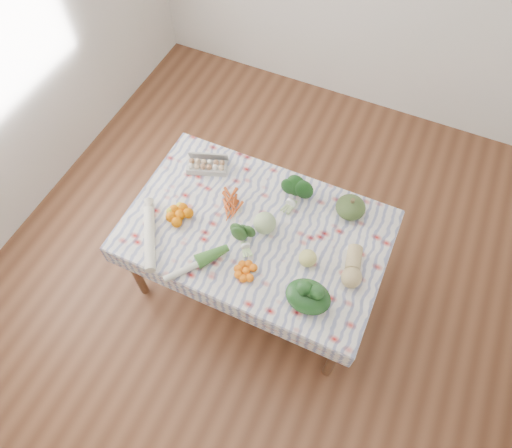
% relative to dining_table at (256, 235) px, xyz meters
% --- Properties ---
extents(ground, '(4.50, 4.50, 0.00)m').
position_rel_dining_table_xyz_m(ground, '(0.00, 0.00, -0.68)').
color(ground, brown).
rests_on(ground, ground).
extents(dining_table, '(1.60, 1.00, 0.75)m').
position_rel_dining_table_xyz_m(dining_table, '(0.00, 0.00, 0.00)').
color(dining_table, brown).
rests_on(dining_table, ground).
extents(tablecloth, '(1.66, 1.06, 0.01)m').
position_rel_dining_table_xyz_m(tablecloth, '(0.00, 0.00, 0.08)').
color(tablecloth, silver).
rests_on(tablecloth, dining_table).
extents(egg_carton, '(0.29, 0.20, 0.07)m').
position_rel_dining_table_xyz_m(egg_carton, '(-0.50, 0.29, 0.12)').
color(egg_carton, '#B6B6B0').
rests_on(egg_carton, tablecloth).
extents(carrot_bunch, '(0.25, 0.24, 0.04)m').
position_rel_dining_table_xyz_m(carrot_bunch, '(-0.20, 0.08, 0.10)').
color(carrot_bunch, '#C64D18').
rests_on(carrot_bunch, tablecloth).
extents(kale_bunch, '(0.20, 0.18, 0.16)m').
position_rel_dining_table_xyz_m(kale_bunch, '(0.14, 0.30, 0.16)').
color(kale_bunch, '#123B12').
rests_on(kale_bunch, tablecloth).
extents(kabocha_squash, '(0.22, 0.22, 0.13)m').
position_rel_dining_table_xyz_m(kabocha_squash, '(0.50, 0.36, 0.15)').
color(kabocha_squash, '#405928').
rests_on(kabocha_squash, tablecloth).
extents(cabbage, '(0.17, 0.17, 0.14)m').
position_rel_dining_table_xyz_m(cabbage, '(0.05, 0.02, 0.16)').
color(cabbage, '#A4C283').
rests_on(cabbage, tablecloth).
extents(butternut_squash, '(0.17, 0.28, 0.12)m').
position_rel_dining_table_xyz_m(butternut_squash, '(0.65, -0.03, 0.14)').
color(butternut_squash, tan).
rests_on(butternut_squash, tablecloth).
extents(orange_cluster, '(0.28, 0.28, 0.07)m').
position_rel_dining_table_xyz_m(orange_cluster, '(-0.48, -0.13, 0.12)').
color(orange_cluster, '#DA6800').
rests_on(orange_cluster, tablecloth).
extents(broccoli, '(0.21, 0.21, 0.11)m').
position_rel_dining_table_xyz_m(broccoli, '(-0.03, -0.12, 0.14)').
color(broccoli, '#27511F').
rests_on(broccoli, tablecloth).
extents(mandarin_cluster, '(0.19, 0.19, 0.05)m').
position_rel_dining_table_xyz_m(mandarin_cluster, '(0.07, -0.31, 0.11)').
color(mandarin_cluster, orange).
rests_on(mandarin_cluster, tablecloth).
extents(grapefruit, '(0.14, 0.14, 0.11)m').
position_rel_dining_table_xyz_m(grapefruit, '(0.38, -0.09, 0.14)').
color(grapefruit, '#D2D16E').
rests_on(grapefruit, tablecloth).
extents(spinach_bag, '(0.32, 0.28, 0.12)m').
position_rel_dining_table_xyz_m(spinach_bag, '(0.47, -0.32, 0.14)').
color(spinach_bag, '#153815').
rests_on(spinach_bag, tablecloth).
extents(daikon, '(0.31, 0.43, 0.07)m').
position_rel_dining_table_xyz_m(daikon, '(-0.57, -0.36, 0.12)').
color(daikon, silver).
rests_on(daikon, tablecloth).
extents(leek, '(0.29, 0.36, 0.05)m').
position_rel_dining_table_xyz_m(leek, '(-0.22, -0.39, 0.11)').
color(leek, beige).
rests_on(leek, tablecloth).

